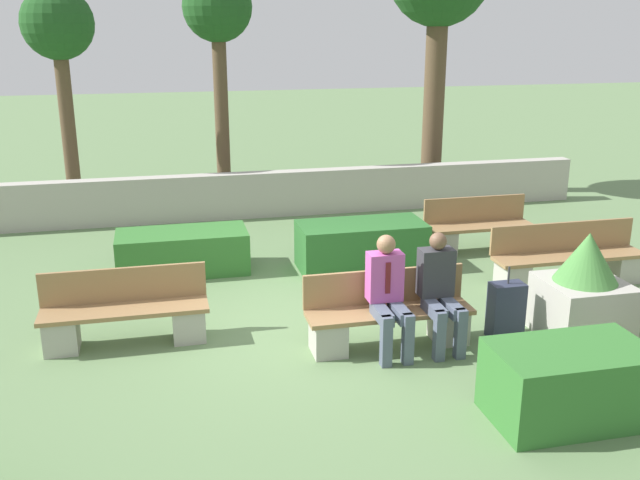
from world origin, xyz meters
name	(u,v)px	position (x,y,z in m)	size (l,w,h in m)	color
ground_plane	(312,325)	(0.00, 0.00, 0.00)	(60.00, 60.00, 0.00)	#607F51
perimeter_wall	(253,195)	(0.00, 5.07, 0.42)	(12.82, 0.30, 0.83)	#ADA89E
bench_front	(389,319)	(0.71, -0.73, 0.32)	(1.87, 0.48, 0.83)	#937047
bench_left_side	(125,317)	(-2.15, -0.01, 0.32)	(1.84, 0.48, 0.83)	#937047
bench_right_side	(568,261)	(3.73, 0.57, 0.33)	(2.16, 0.48, 0.83)	#937047
bench_back	(479,232)	(3.19, 2.23, 0.31)	(1.70, 0.49, 0.83)	#937047
person_seated_man	(388,290)	(0.65, -0.87, 0.71)	(0.38, 0.63, 1.31)	#515B70
person_seated_woman	(440,287)	(1.24, -0.87, 0.70)	(0.38, 0.63, 1.29)	#515B70
hedge_block_near_right	(183,252)	(-1.41, 2.29, 0.30)	(1.86, 0.85, 0.60)	#33702D
hedge_block_mid_left	(569,383)	(1.83, -2.56, 0.35)	(1.43, 0.84, 0.69)	#33702D
hedge_block_mid_right	(361,246)	(1.15, 1.85, 0.34)	(1.84, 0.86, 0.69)	#286028
planter_corner_right	(584,291)	(2.93, -1.02, 0.56)	(0.90, 0.90, 1.25)	#ADA89E
suitcase	(506,310)	(2.08, -0.84, 0.33)	(0.39, 0.23, 0.86)	#282D42
tree_leftmost	(58,33)	(-3.26, 6.35, 3.27)	(1.30, 1.30, 4.10)	brown
tree_center_left	(218,18)	(-0.39, 6.45, 3.55)	(1.32, 1.32, 4.41)	brown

